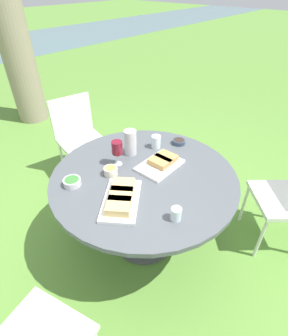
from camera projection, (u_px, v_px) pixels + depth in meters
name	position (u px, v px, depth m)	size (l,w,h in m)	color
ground_plane	(144.00, 238.00, 2.32)	(40.00, 40.00, 0.00)	#5B8C38
dining_table	(144.00, 185.00, 1.95)	(1.35, 1.35, 0.72)	#4C4C51
chair_far_back	(78.00, 133.00, 2.79)	(0.52, 0.51, 0.89)	silver
water_pitcher	(130.00, 142.00, 2.06)	(0.10, 0.10, 0.21)	silver
wine_glass	(117.00, 148.00, 1.91)	(0.08, 0.08, 0.20)	silver
platter_bread_main	(161.00, 162.00, 1.97)	(0.35, 0.24, 0.06)	white
platter_charcuterie	(121.00, 197.00, 1.65)	(0.45, 0.41, 0.07)	white
bowl_fries	(111.00, 171.00, 1.88)	(0.10, 0.10, 0.06)	beige
bowl_salad	(72.00, 182.00, 1.79)	(0.12, 0.12, 0.05)	silver
bowl_olives	(179.00, 142.00, 2.23)	(0.11, 0.11, 0.04)	#334256
cup_water_near	(176.00, 214.00, 1.52)	(0.06, 0.06, 0.09)	silver
cup_water_far	(156.00, 142.00, 2.16)	(0.08, 0.08, 0.11)	silver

